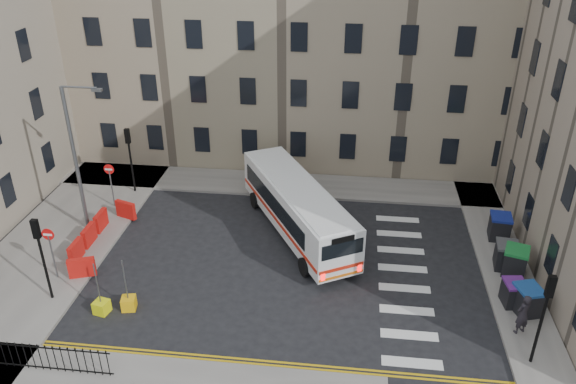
% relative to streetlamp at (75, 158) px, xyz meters
% --- Properties ---
extents(ground, '(120.00, 120.00, 0.00)m').
position_rel_streetlamp_xyz_m(ground, '(13.00, -2.00, -4.34)').
color(ground, black).
rests_on(ground, ground).
extents(pavement_north, '(36.00, 3.20, 0.15)m').
position_rel_streetlamp_xyz_m(pavement_north, '(7.00, 6.60, -4.26)').
color(pavement_north, slate).
rests_on(pavement_north, ground).
extents(pavement_east, '(2.40, 26.00, 0.15)m').
position_rel_streetlamp_xyz_m(pavement_east, '(22.00, 2.00, -4.26)').
color(pavement_east, slate).
rests_on(pavement_east, ground).
extents(pavement_west, '(6.00, 22.00, 0.15)m').
position_rel_streetlamp_xyz_m(pavement_west, '(-1.00, -1.00, -4.26)').
color(pavement_west, slate).
rests_on(pavement_west, ground).
extents(terrace_north, '(38.30, 10.80, 17.20)m').
position_rel_streetlamp_xyz_m(terrace_north, '(6.00, 13.50, 4.28)').
color(terrace_north, gray).
rests_on(terrace_north, ground).
extents(traffic_light_east, '(0.28, 0.22, 4.10)m').
position_rel_streetlamp_xyz_m(traffic_light_east, '(21.60, -7.50, -1.47)').
color(traffic_light_east, black).
rests_on(traffic_light_east, pavement_east).
extents(traffic_light_nw, '(0.28, 0.22, 4.10)m').
position_rel_streetlamp_xyz_m(traffic_light_nw, '(1.00, 4.50, -1.47)').
color(traffic_light_nw, black).
rests_on(traffic_light_nw, pavement_west).
extents(traffic_light_sw, '(0.28, 0.22, 4.10)m').
position_rel_streetlamp_xyz_m(traffic_light_sw, '(1.00, -6.00, -1.47)').
color(traffic_light_sw, black).
rests_on(traffic_light_sw, pavement_west).
extents(streetlamp, '(0.50, 0.22, 8.14)m').
position_rel_streetlamp_xyz_m(streetlamp, '(0.00, 0.00, 0.00)').
color(streetlamp, '#595B5E').
rests_on(streetlamp, pavement_west).
extents(no_entry_north, '(0.60, 0.08, 3.00)m').
position_rel_streetlamp_xyz_m(no_entry_north, '(0.50, 2.50, -2.26)').
color(no_entry_north, '#595B5E').
rests_on(no_entry_north, pavement_west).
extents(no_entry_south, '(0.60, 0.08, 3.00)m').
position_rel_streetlamp_xyz_m(no_entry_south, '(0.50, -4.50, -2.26)').
color(no_entry_south, '#595B5E').
rests_on(no_entry_south, pavement_west).
extents(roadworks_barriers, '(1.66, 6.26, 1.00)m').
position_rel_streetlamp_xyz_m(roadworks_barriers, '(1.16, -1.50, -3.69)').
color(roadworks_barriers, red).
rests_on(roadworks_barriers, pavement_west).
extents(iron_railings, '(7.80, 0.04, 1.20)m').
position_rel_streetlamp_xyz_m(iron_railings, '(1.75, -10.20, -3.59)').
color(iron_railings, black).
rests_on(iron_railings, pavement_sw).
extents(bus, '(7.20, 10.31, 2.86)m').
position_rel_streetlamp_xyz_m(bus, '(11.44, 1.10, -2.69)').
color(bus, white).
rests_on(bus, ground).
extents(wheelie_bin_a, '(1.31, 1.41, 1.29)m').
position_rel_streetlamp_xyz_m(wheelie_bin_a, '(22.10, -4.45, -3.54)').
color(wheelie_bin_a, black).
rests_on(wheelie_bin_a, pavement_east).
extents(wheelie_bin_b, '(1.03, 1.15, 1.16)m').
position_rel_streetlamp_xyz_m(wheelie_bin_b, '(21.66, -3.93, -3.60)').
color(wheelie_bin_b, black).
rests_on(wheelie_bin_b, pavement_east).
extents(wheelie_bin_c, '(1.41, 1.51, 1.37)m').
position_rel_streetlamp_xyz_m(wheelie_bin_c, '(22.25, -1.55, -3.50)').
color(wheelie_bin_c, black).
rests_on(wheelie_bin_c, pavement_east).
extents(wheelie_bin_d, '(1.17, 1.31, 1.32)m').
position_rel_streetlamp_xyz_m(wheelie_bin_d, '(21.94, -1.07, -3.52)').
color(wheelie_bin_d, black).
rests_on(wheelie_bin_d, pavement_east).
extents(wheelie_bin_e, '(1.17, 1.31, 1.34)m').
position_rel_streetlamp_xyz_m(wheelie_bin_e, '(22.19, 1.65, -3.51)').
color(wheelie_bin_e, black).
rests_on(wheelie_bin_e, pavement_east).
extents(pedestrian, '(0.82, 0.73, 1.88)m').
position_rel_streetlamp_xyz_m(pedestrian, '(21.54, -5.82, -3.25)').
color(pedestrian, black).
rests_on(pedestrian, pavement_east).
extents(bollard_yellow, '(0.71, 0.71, 0.60)m').
position_rel_streetlamp_xyz_m(bollard_yellow, '(4.70, -6.16, -4.04)').
color(bollard_yellow, '#ECAC0D').
rests_on(bollard_yellow, ground).
extents(bollard_chevron, '(0.71, 0.71, 0.60)m').
position_rel_streetlamp_xyz_m(bollard_chevron, '(3.61, -6.56, -4.04)').
color(bollard_chevron, '#DDE00D').
rests_on(bollard_chevron, ground).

